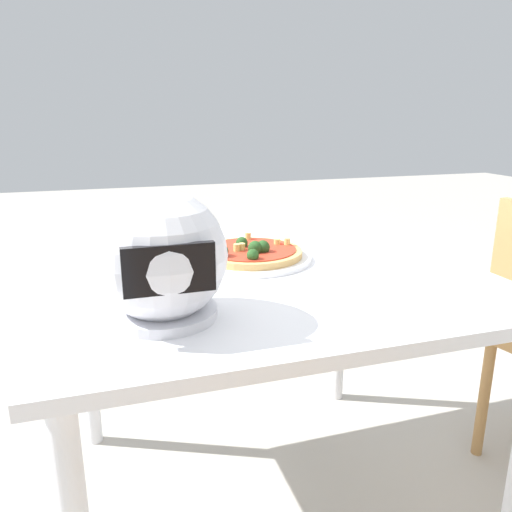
# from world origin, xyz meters

# --- Properties ---
(ground_plane) EXTENTS (14.00, 14.00, 0.00)m
(ground_plane) POSITION_xyz_m (0.00, 0.00, 0.00)
(ground_plane) COLOR #B2ADA3
(dining_table) EXTENTS (1.08, 1.04, 0.75)m
(dining_table) POSITION_xyz_m (0.00, 0.00, 0.67)
(dining_table) COLOR white
(dining_table) RESTS_ON ground
(pizza_plate) EXTENTS (0.34, 0.34, 0.01)m
(pizza_plate) POSITION_xyz_m (0.01, -0.07, 0.76)
(pizza_plate) COLOR white
(pizza_plate) RESTS_ON dining_table
(pizza) EXTENTS (0.28, 0.28, 0.05)m
(pizza) POSITION_xyz_m (0.01, -0.06, 0.78)
(pizza) COLOR tan
(pizza) RESTS_ON pizza_plate
(motorcycle_helmet) EXTENTS (0.26, 0.26, 0.26)m
(motorcycle_helmet) POSITION_xyz_m (0.29, 0.27, 0.88)
(motorcycle_helmet) COLOR silver
(motorcycle_helmet) RESTS_ON dining_table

